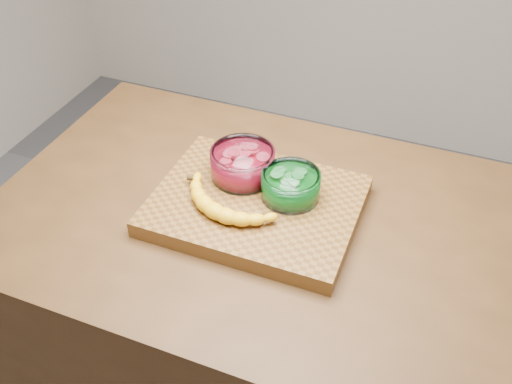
% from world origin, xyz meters
% --- Properties ---
extents(counter, '(1.20, 0.80, 0.90)m').
position_xyz_m(counter, '(0.00, 0.00, 0.45)').
color(counter, '#492D15').
rests_on(counter, ground).
extents(cutting_board, '(0.45, 0.35, 0.04)m').
position_xyz_m(cutting_board, '(0.00, 0.00, 0.92)').
color(cutting_board, brown).
rests_on(cutting_board, counter).
extents(bowl_red, '(0.15, 0.15, 0.07)m').
position_xyz_m(bowl_red, '(-0.06, 0.07, 0.97)').
color(bowl_red, white).
rests_on(bowl_red, cutting_board).
extents(bowl_green, '(0.13, 0.13, 0.06)m').
position_xyz_m(bowl_green, '(0.07, 0.04, 0.97)').
color(bowl_green, white).
rests_on(bowl_green, cutting_board).
extents(banana, '(0.26, 0.15, 0.04)m').
position_xyz_m(banana, '(-0.04, -0.05, 0.96)').
color(banana, yellow).
rests_on(banana, cutting_board).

